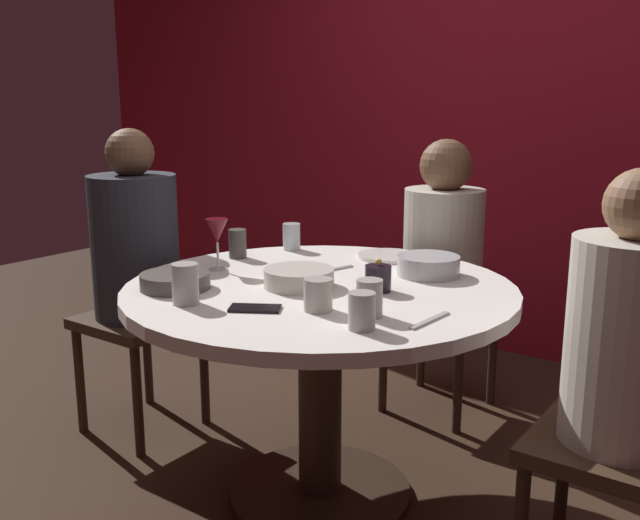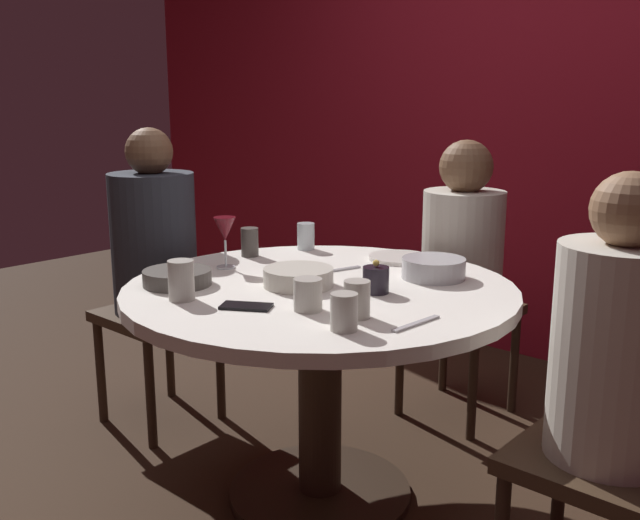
{
  "view_description": "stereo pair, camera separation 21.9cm",
  "coord_description": "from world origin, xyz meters",
  "px_view_note": "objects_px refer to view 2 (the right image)",
  "views": [
    {
      "loc": [
        1.25,
        -1.73,
        1.29
      ],
      "look_at": [
        0.0,
        0.0,
        0.8
      ],
      "focal_mm": 39.9,
      "sensor_mm": 36.0,
      "label": 1
    },
    {
      "loc": [
        1.42,
        -1.59,
        1.29
      ],
      "look_at": [
        0.0,
        0.0,
        0.8
      ],
      "focal_mm": 39.9,
      "sensor_mm": 36.0,
      "label": 2
    }
  ],
  "objects_px": {
    "dinner_plate": "(400,258)",
    "cup_center_front": "(357,299)",
    "dining_table": "(320,336)",
    "cup_beside_wine": "(181,280)",
    "cup_by_left_diner": "(344,312)",
    "candle_holder": "(376,280)",
    "bowl_small_white": "(177,277)",
    "cup_near_candle": "(308,295)",
    "seated_diner_left": "(154,246)",
    "bowl_serving_large": "(433,268)",
    "cup_far_edge": "(250,242)",
    "seated_diner_right": "(615,362)",
    "seated_diner_back": "(462,248)",
    "bowl_salad_center": "(298,277)",
    "cup_by_right_diner": "(306,236)",
    "wine_glass": "(225,231)",
    "cell_phone": "(246,306)"
  },
  "relations": [
    {
      "from": "seated_diner_left",
      "to": "cup_far_edge",
      "type": "relative_size",
      "value": 11.28
    },
    {
      "from": "seated_diner_left",
      "to": "cup_center_front",
      "type": "distance_m",
      "value": 1.18
    },
    {
      "from": "dinner_plate",
      "to": "bowl_small_white",
      "type": "distance_m",
      "value": 0.81
    },
    {
      "from": "cup_by_left_diner",
      "to": "candle_holder",
      "type": "bearing_deg",
      "value": 114.83
    },
    {
      "from": "cup_by_left_diner",
      "to": "wine_glass",
      "type": "bearing_deg",
      "value": 161.32
    },
    {
      "from": "seated_diner_right",
      "to": "bowl_small_white",
      "type": "xyz_separation_m",
      "value": [
        -1.24,
        -0.29,
        0.05
      ]
    },
    {
      "from": "cup_near_candle",
      "to": "seated_diner_back",
      "type": "bearing_deg",
      "value": 98.12
    },
    {
      "from": "seated_diner_left",
      "to": "bowl_serving_large",
      "type": "distance_m",
      "value": 1.12
    },
    {
      "from": "bowl_serving_large",
      "to": "cup_near_candle",
      "type": "distance_m",
      "value": 0.54
    },
    {
      "from": "seated_diner_right",
      "to": "cup_beside_wine",
      "type": "distance_m",
      "value": 1.16
    },
    {
      "from": "candle_holder",
      "to": "dining_table",
      "type": "bearing_deg",
      "value": -166.36
    },
    {
      "from": "bowl_small_white",
      "to": "cup_by_left_diner",
      "type": "height_order",
      "value": "cup_by_left_diner"
    },
    {
      "from": "cup_far_edge",
      "to": "cup_center_front",
      "type": "bearing_deg",
      "value": -23.09
    },
    {
      "from": "cup_by_right_diner",
      "to": "cup_far_edge",
      "type": "xyz_separation_m",
      "value": [
        -0.07,
        -0.23,
        0.0
      ]
    },
    {
      "from": "seated_diner_left",
      "to": "cell_phone",
      "type": "relative_size",
      "value": 8.47
    },
    {
      "from": "candle_holder",
      "to": "seated_diner_back",
      "type": "bearing_deg",
      "value": 102.67
    },
    {
      "from": "wine_glass",
      "to": "dinner_plate",
      "type": "distance_m",
      "value": 0.63
    },
    {
      "from": "bowl_small_white",
      "to": "cup_beside_wine",
      "type": "bearing_deg",
      "value": -33.19
    },
    {
      "from": "cup_by_left_diner",
      "to": "cup_near_candle",
      "type": "bearing_deg",
      "value": 160.1
    },
    {
      "from": "bowl_salad_center",
      "to": "cup_by_left_diner",
      "type": "bearing_deg",
      "value": -31.93
    },
    {
      "from": "cup_near_candle",
      "to": "cup_beside_wine",
      "type": "relative_size",
      "value": 0.77
    },
    {
      "from": "bowl_small_white",
      "to": "cup_near_candle",
      "type": "relative_size",
      "value": 2.37
    },
    {
      "from": "cup_near_candle",
      "to": "cup_far_edge",
      "type": "bearing_deg",
      "value": 149.78
    },
    {
      "from": "wine_glass",
      "to": "cup_by_left_diner",
      "type": "distance_m",
      "value": 0.77
    },
    {
      "from": "seated_diner_back",
      "to": "dinner_plate",
      "type": "bearing_deg",
      "value": -3.32
    },
    {
      "from": "dining_table",
      "to": "cup_beside_wine",
      "type": "xyz_separation_m",
      "value": [
        -0.19,
        -0.39,
        0.23
      ]
    },
    {
      "from": "dinner_plate",
      "to": "dining_table",
      "type": "bearing_deg",
      "value": -87.1
    },
    {
      "from": "seated_diner_right",
      "to": "wine_glass",
      "type": "height_order",
      "value": "seated_diner_right"
    },
    {
      "from": "dining_table",
      "to": "bowl_salad_center",
      "type": "relative_size",
      "value": 5.62
    },
    {
      "from": "dinner_plate",
      "to": "bowl_serving_large",
      "type": "distance_m",
      "value": 0.28
    },
    {
      "from": "seated_diner_left",
      "to": "candle_holder",
      "type": "relative_size",
      "value": 11.73
    },
    {
      "from": "cup_by_right_diner",
      "to": "dining_table",
      "type": "bearing_deg",
      "value": -42.62
    },
    {
      "from": "wine_glass",
      "to": "cup_beside_wine",
      "type": "height_order",
      "value": "wine_glass"
    },
    {
      "from": "dining_table",
      "to": "cup_by_right_diner",
      "type": "relative_size",
      "value": 11.99
    },
    {
      "from": "seated_diner_back",
      "to": "seated_diner_right",
      "type": "relative_size",
      "value": 1.0
    },
    {
      "from": "bowl_serving_large",
      "to": "seated_diner_back",
      "type": "bearing_deg",
      "value": 111.37
    },
    {
      "from": "dining_table",
      "to": "cup_far_edge",
      "type": "relative_size",
      "value": 11.6
    },
    {
      "from": "dinner_plate",
      "to": "cup_near_candle",
      "type": "height_order",
      "value": "cup_near_candle"
    },
    {
      "from": "cell_phone",
      "to": "bowl_serving_large",
      "type": "distance_m",
      "value": 0.66
    },
    {
      "from": "seated_diner_back",
      "to": "bowl_salad_center",
      "type": "relative_size",
      "value": 5.24
    },
    {
      "from": "dinner_plate",
      "to": "cup_center_front",
      "type": "bearing_deg",
      "value": -63.67
    },
    {
      "from": "bowl_serving_large",
      "to": "dining_table",
      "type": "bearing_deg",
      "value": -124.77
    },
    {
      "from": "seated_diner_back",
      "to": "cell_phone",
      "type": "distance_m",
      "value": 1.18
    },
    {
      "from": "wine_glass",
      "to": "cup_center_front",
      "type": "height_order",
      "value": "wine_glass"
    },
    {
      "from": "wine_glass",
      "to": "cell_phone",
      "type": "xyz_separation_m",
      "value": [
        0.4,
        -0.28,
        -0.12
      ]
    },
    {
      "from": "seated_diner_right",
      "to": "cup_by_left_diner",
      "type": "xyz_separation_m",
      "value": [
        -0.57,
        -0.29,
        0.07
      ]
    },
    {
      "from": "dining_table",
      "to": "seated_diner_right",
      "type": "distance_m",
      "value": 0.92
    },
    {
      "from": "bowl_serving_large",
      "to": "seated_diner_right",
      "type": "bearing_deg",
      "value": -24.11
    },
    {
      "from": "dining_table",
      "to": "cup_by_right_diner",
      "type": "xyz_separation_m",
      "value": [
        -0.4,
        0.37,
        0.22
      ]
    },
    {
      "from": "wine_glass",
      "to": "cell_phone",
      "type": "bearing_deg",
      "value": -34.47
    }
  ]
}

